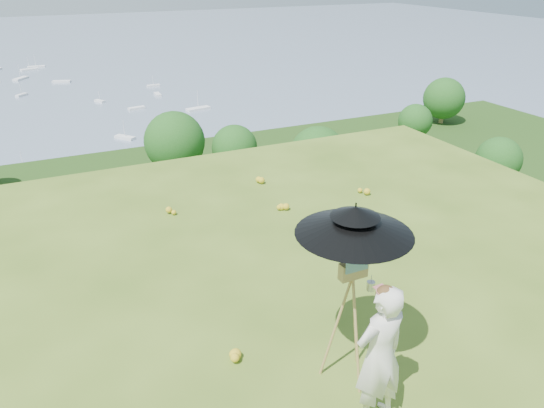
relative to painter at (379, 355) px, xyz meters
name	(u,v)px	position (x,y,z in m)	size (l,w,h in m)	color
ground	(298,346)	(-0.20, 1.26, -0.77)	(14.00, 14.00, 0.00)	#46631C
forest_slope	(109,370)	(-0.20, 36.26, -29.77)	(140.00, 56.00, 22.00)	#1A390F
shoreline_tier	(71,243)	(-0.20, 76.26, -36.77)	(170.00, 28.00, 8.00)	#656251
bay_water	(26,63)	(-0.20, 241.26, -34.77)	(700.00, 700.00, 0.00)	slate
slope_trees	(86,231)	(-0.20, 36.26, -15.77)	(110.00, 50.00, 6.00)	#194815
harbor_town	(64,205)	(-0.20, 76.26, -30.27)	(110.00, 22.00, 5.00)	silver
wildflowers	(288,330)	(-0.20, 1.51, -0.71)	(10.00, 10.50, 0.12)	gold
painter	(379,355)	(0.00, 0.00, 0.00)	(0.56, 0.37, 1.54)	silver
field_easel	(350,317)	(0.06, 0.61, 0.02)	(0.60, 0.60, 1.57)	#A28344
sun_umbrella	(353,239)	(0.06, 0.64, 0.92)	(1.16, 1.16, 0.79)	black
painter_cap	(386,291)	(0.00, 0.00, 0.73)	(0.18, 0.22, 0.10)	#BE686A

